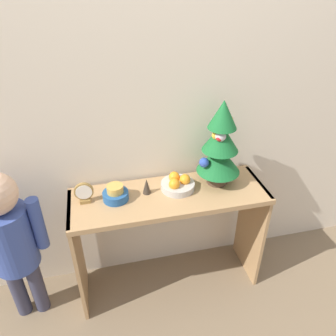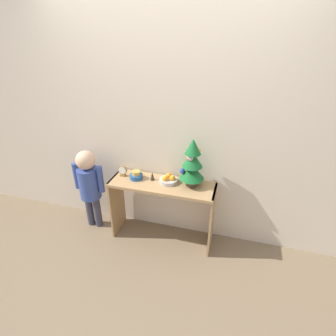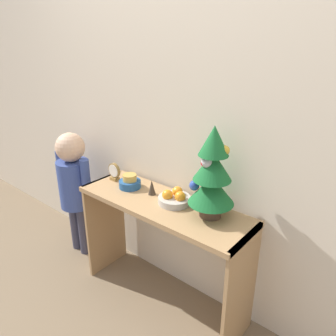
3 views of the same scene
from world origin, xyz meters
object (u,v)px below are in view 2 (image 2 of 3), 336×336
Objects in this scene: fruit_bowl at (169,180)px; figurine at (152,176)px; child_figure at (89,182)px; singing_bowl at (136,176)px; desk_clock at (123,171)px; mini_tree at (192,164)px.

figurine reaches higher than fruit_bowl.
fruit_bowl is at bearing 3.80° from child_figure.
fruit_bowl is 0.35m from singing_bowl.
desk_clock is 0.33m from figurine.
singing_bowl is at bearing -173.90° from figurine.
figurine is at bearing -179.67° from fruit_bowl.
fruit_bowl is at bearing 3.19° from singing_bowl.
desk_clock is (-0.16, 0.01, 0.02)m from singing_bowl.
desk_clock is (-0.51, -0.01, 0.03)m from fruit_bowl.
fruit_bowl is (-0.24, -0.01, -0.21)m from mini_tree.
singing_bowl is (-0.59, -0.03, -0.21)m from mini_tree.
mini_tree reaches higher than singing_bowl.
desk_clock reaches higher than fruit_bowl.
mini_tree reaches higher than fruit_bowl.
mini_tree is 5.42× the size of figurine.
mini_tree reaches higher than desk_clock.
singing_bowl is at bearing -4.75° from desk_clock.
figurine is (-0.41, -0.01, -0.20)m from mini_tree.
figurine reaches higher than singing_bowl.
child_figure is (-0.40, -0.05, -0.17)m from desk_clock.
figurine is (0.33, 0.01, -0.01)m from desk_clock.
desk_clock is at bearing 175.25° from singing_bowl.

